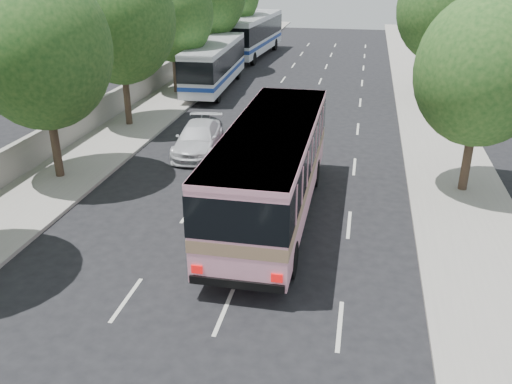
% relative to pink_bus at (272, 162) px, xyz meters
% --- Properties ---
extents(ground, '(120.00, 120.00, 0.00)m').
position_rel_pink_bus_xyz_m(ground, '(-1.30, -4.00, -2.25)').
color(ground, black).
rests_on(ground, ground).
extents(sidewalk_left, '(4.00, 90.00, 0.15)m').
position_rel_pink_bus_xyz_m(sidewalk_left, '(-9.80, 16.00, -2.17)').
color(sidewalk_left, '#9E998E').
rests_on(sidewalk_left, ground).
extents(sidewalk_right, '(4.00, 90.00, 0.12)m').
position_rel_pink_bus_xyz_m(sidewalk_right, '(7.20, 16.00, -2.19)').
color(sidewalk_right, '#9E998E').
rests_on(sidewalk_right, ground).
extents(low_wall, '(0.30, 90.00, 1.50)m').
position_rel_pink_bus_xyz_m(low_wall, '(-11.60, 16.00, -1.35)').
color(low_wall, '#9E998E').
rests_on(low_wall, sidewalk_left).
extents(tree_left_b, '(5.70, 5.70, 8.88)m').
position_rel_pink_bus_xyz_m(tree_left_b, '(-9.72, 1.94, 3.57)').
color(tree_left_b, '#38281E').
rests_on(tree_left_b, ground).
extents(tree_left_c, '(6.00, 6.00, 9.35)m').
position_rel_pink_bus_xyz_m(tree_left_c, '(-9.92, 9.94, 3.88)').
color(tree_left_c, '#38281E').
rests_on(tree_left_c, ground).
extents(tree_left_d, '(5.52, 5.52, 8.60)m').
position_rel_pink_bus_xyz_m(tree_left_d, '(-9.82, 17.94, 3.39)').
color(tree_left_d, '#38281E').
rests_on(tree_left_d, ground).
extents(tree_right_near, '(5.10, 5.10, 7.95)m').
position_rel_pink_bus_xyz_m(tree_right_near, '(7.48, 3.94, 2.96)').
color(tree_right_near, '#38281E').
rests_on(tree_right_near, ground).
extents(tree_right_far, '(6.00, 6.00, 9.35)m').
position_rel_pink_bus_xyz_m(tree_right_far, '(7.78, 19.94, 3.88)').
color(tree_right_far, '#38281E').
rests_on(tree_right_far, ground).
extents(pink_bus, '(2.89, 11.32, 3.61)m').
position_rel_pink_bus_xyz_m(pink_bus, '(0.00, 0.00, 0.00)').
color(pink_bus, '#FFA4BD').
rests_on(pink_bus, ground).
extents(pink_taxi, '(2.33, 4.83, 1.59)m').
position_rel_pink_bus_xyz_m(pink_taxi, '(-0.88, 6.53, -1.45)').
color(pink_taxi, '#F0146B').
rests_on(pink_taxi, ground).
extents(white_pickup, '(2.51, 5.13, 1.43)m').
position_rel_pink_bus_xyz_m(white_pickup, '(-4.80, 6.52, -1.53)').
color(white_pickup, silver).
rests_on(white_pickup, ground).
extents(tour_coach_front, '(2.88, 11.20, 3.32)m').
position_rel_pink_bus_xyz_m(tour_coach_front, '(-7.60, 19.89, -0.25)').
color(tour_coach_front, white).
rests_on(tour_coach_front, ground).
extents(tour_coach_rear, '(3.51, 12.72, 3.76)m').
position_rel_pink_bus_xyz_m(tour_coach_rear, '(-7.60, 33.78, 0.02)').
color(tour_coach_rear, white).
rests_on(tour_coach_rear, ground).
extents(taxi_roof_sign, '(0.57, 0.23, 0.18)m').
position_rel_pink_bus_xyz_m(taxi_roof_sign, '(-0.88, 6.53, -0.57)').
color(taxi_roof_sign, silver).
rests_on(taxi_roof_sign, pink_taxi).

